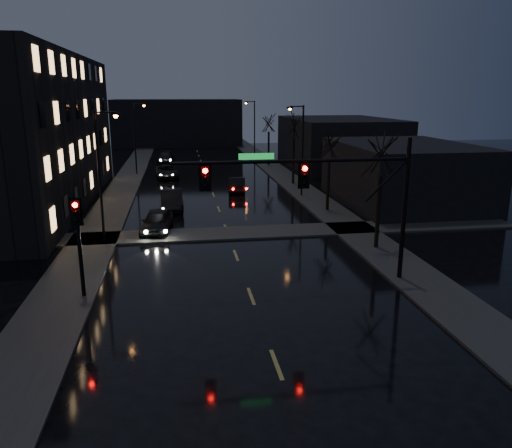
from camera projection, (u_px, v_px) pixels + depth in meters
name	position (u px, v px, depth m)	size (l,w,h in m)	color
ground	(289.00, 399.00, 15.10)	(160.00, 160.00, 0.00)	black
sidewalk_left	(121.00, 191.00, 47.28)	(3.00, 140.00, 0.12)	#2D2D2B
sidewalk_right	(296.00, 186.00, 49.81)	(3.00, 140.00, 0.12)	#2D2D2B
sidewalk_cross	(228.00, 233.00, 32.77)	(40.00, 3.00, 0.12)	#2D2D2B
apartment_block	(7.00, 132.00, 39.80)	(12.00, 30.00, 12.00)	black
commercial_right_near	(403.00, 173.00, 41.63)	(10.00, 14.00, 5.00)	black
commercial_right_far	(339.00, 143.00, 62.76)	(12.00, 18.00, 6.00)	black
far_block	(177.00, 123.00, 88.20)	(22.00, 10.00, 8.00)	black
signal_mast	(330.00, 185.00, 23.04)	(11.11, 0.41, 7.00)	black
signal_pole_left	(78.00, 234.00, 21.82)	(0.35, 0.41, 4.53)	black
tree_near	(382.00, 144.00, 28.16)	(3.52, 3.52, 8.08)	black
tree_mid_a	(330.00, 136.00, 37.82)	(3.30, 3.30, 7.58)	black
tree_mid_b	(294.00, 118.00, 49.09)	(3.74, 3.74, 8.59)	black
tree_far	(269.00, 118.00, 62.61)	(3.43, 3.43, 7.88)	black
streetlight_l_near	(102.00, 165.00, 29.97)	(1.53, 0.28, 8.00)	black
streetlight_l_far	(136.00, 132.00, 55.78)	(1.53, 0.28, 8.00)	black
streetlight_r_mid	(300.00, 143.00, 43.70)	(1.53, 0.28, 8.00)	black
streetlight_r_far	(253.00, 124.00, 70.46)	(1.53, 0.28, 8.00)	black
oncoming_car_a	(157.00, 221.00, 33.03)	(1.80, 4.47, 1.52)	black
oncoming_car_b	(171.00, 200.00, 39.52)	(1.67, 4.78, 1.57)	black
oncoming_car_c	(167.00, 172.00, 54.44)	(2.35, 5.10, 1.42)	black
oncoming_car_d	(166.00, 157.00, 66.46)	(2.03, 5.00, 1.45)	black
lead_car	(237.00, 185.00, 46.71)	(1.50, 4.31, 1.42)	black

